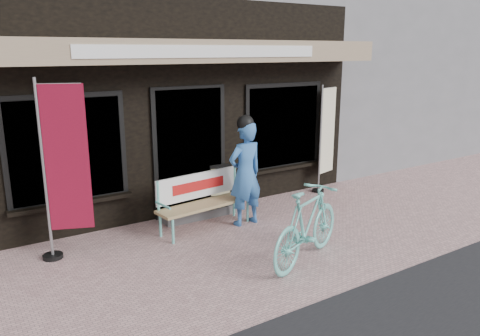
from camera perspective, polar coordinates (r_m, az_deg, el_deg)
ground at (r=6.71m, az=1.90°, el=-10.19°), size 70.00×70.00×0.00m
storefront at (r=10.58m, az=-13.98°, el=14.99°), size 7.00×6.77×6.00m
neighbor_right_near at (r=15.95m, az=16.45°, el=13.74°), size 10.00×7.00×5.60m
bench at (r=7.44m, az=-4.61°, el=-3.49°), size 1.66×0.61×0.88m
person at (r=7.47m, az=0.65°, el=-0.44°), size 0.64×0.45×1.79m
bicycle at (r=6.31m, az=8.19°, el=-6.90°), size 1.77×1.09×1.03m
nobori_red at (r=6.57m, az=-20.71°, el=-0.03°), size 0.72×0.40×2.44m
nobori_cream at (r=9.48m, az=10.45°, el=3.80°), size 0.63×0.30×2.13m
menu_stand at (r=8.37m, az=-2.45°, el=-2.19°), size 0.40×0.21×0.80m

